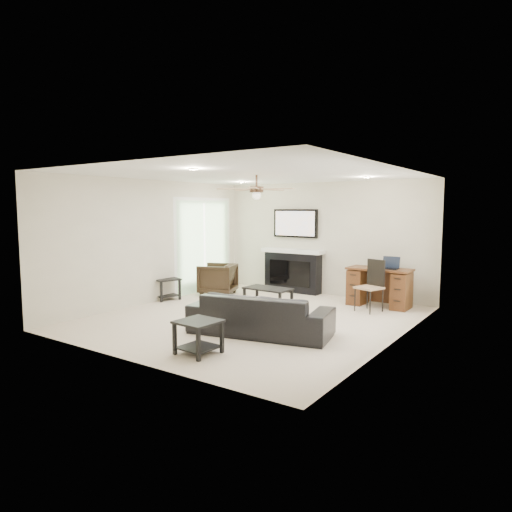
{
  "coord_description": "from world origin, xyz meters",
  "views": [
    {
      "loc": [
        4.5,
        -6.46,
        1.93
      ],
      "look_at": [
        -0.24,
        0.43,
        1.05
      ],
      "focal_mm": 32.0,
      "sensor_mm": 36.0,
      "label": 1
    }
  ],
  "objects_px": {
    "sofa": "(260,314)",
    "fireplace_unit": "(292,251)",
    "coffee_table": "(268,298)",
    "armchair": "(218,279)",
    "desk": "(379,287)"
  },
  "relations": [
    {
      "from": "coffee_table",
      "to": "fireplace_unit",
      "type": "distance_m",
      "value": 1.98
    },
    {
      "from": "coffee_table",
      "to": "desk",
      "type": "height_order",
      "value": "desk"
    },
    {
      "from": "desk",
      "to": "coffee_table",
      "type": "bearing_deg",
      "value": -141.03
    },
    {
      "from": "sofa",
      "to": "armchair",
      "type": "height_order",
      "value": "armchair"
    },
    {
      "from": "armchair",
      "to": "coffee_table",
      "type": "height_order",
      "value": "armchair"
    },
    {
      "from": "sofa",
      "to": "coffee_table",
      "type": "bearing_deg",
      "value": -73.19
    },
    {
      "from": "sofa",
      "to": "fireplace_unit",
      "type": "xyz_separation_m",
      "value": [
        -1.38,
        3.36,
        0.64
      ]
    },
    {
      "from": "coffee_table",
      "to": "desk",
      "type": "xyz_separation_m",
      "value": [
        1.71,
        1.38,
        0.18
      ]
    },
    {
      "from": "armchair",
      "to": "desk",
      "type": "height_order",
      "value": "desk"
    },
    {
      "from": "fireplace_unit",
      "to": "coffee_table",
      "type": "bearing_deg",
      "value": -74.9
    },
    {
      "from": "coffee_table",
      "to": "fireplace_unit",
      "type": "xyz_separation_m",
      "value": [
        -0.48,
        1.76,
        0.75
      ]
    },
    {
      "from": "sofa",
      "to": "coffee_table",
      "type": "height_order",
      "value": "sofa"
    },
    {
      "from": "armchair",
      "to": "desk",
      "type": "distance_m",
      "value": 3.51
    },
    {
      "from": "sofa",
      "to": "fireplace_unit",
      "type": "distance_m",
      "value": 3.69
    },
    {
      "from": "sofa",
      "to": "desk",
      "type": "distance_m",
      "value": 3.09
    }
  ]
}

